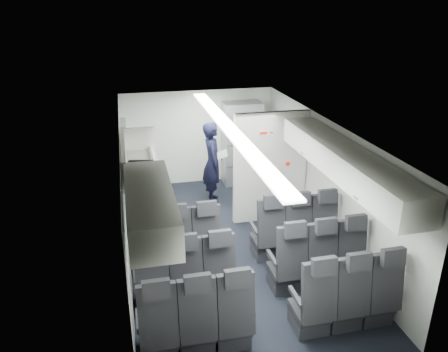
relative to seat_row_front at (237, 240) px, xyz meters
name	(u,v)px	position (x,y,z in m)	size (l,w,h in m)	color
cabin_shell	(229,186)	(0.00, 0.53, 0.72)	(3.41, 6.01, 2.16)	black
seat_row_front	(237,240)	(0.00, 0.00, 0.00)	(3.33, 0.56, 1.24)	black
seat_row_mid	(253,272)	(0.00, -0.90, 0.00)	(3.33, 0.56, 1.24)	black
seat_row_rear	(274,313)	(0.00, -1.80, 0.00)	(3.33, 0.56, 1.24)	black
overhead_bin_left_rear	(150,206)	(-1.40, -1.47, 1.46)	(0.53, 1.80, 0.40)	white
overhead_bin_left_front_open	(139,164)	(-1.44, 0.28, 1.33)	(0.64, 1.70, 0.72)	#9E9E93
overhead_bin_right_rear	(376,184)	(1.40, -1.47, 1.46)	(0.53, 1.80, 0.40)	white
overhead_bin_right_front	(318,143)	(1.40, 0.28, 1.46)	(0.53, 1.70, 0.40)	white
bulkhead_partition	(270,167)	(0.98, 1.33, 0.67)	(1.40, 0.15, 2.13)	silver
galley_unit	(242,143)	(0.95, 3.25, 0.55)	(0.85, 0.52, 1.90)	#939399
boarding_door	(127,171)	(-1.64, 2.09, 0.55)	(0.12, 1.27, 1.86)	silver
flight_attendant	(213,163)	(0.09, 2.37, 0.46)	(0.63, 0.42, 1.74)	black
carry_on_bag	(141,170)	(-1.44, -0.09, 1.37)	(0.36, 0.25, 0.22)	black
papers	(222,155)	(0.28, 2.32, 0.65)	(0.22, 0.02, 0.16)	white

